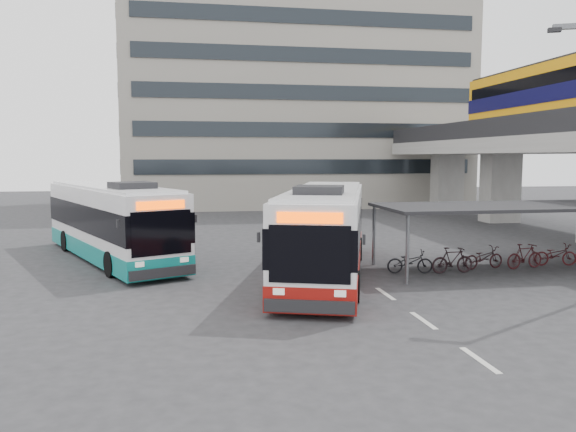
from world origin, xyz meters
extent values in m
plane|color=#28282B|center=(0.00, 0.00, 0.00)|extent=(120.00, 120.00, 0.00)
cube|color=gray|center=(17.00, 18.00, 2.30)|extent=(2.20, 1.60, 4.60)
cube|color=gray|center=(17.00, 26.00, 2.30)|extent=(2.20, 1.60, 4.60)
cube|color=gray|center=(17.00, 12.00, 5.05)|extent=(8.00, 32.00, 0.90)
cube|color=black|center=(13.25, 12.00, 6.05)|extent=(0.35, 32.00, 1.10)
cylinder|color=#595B60|center=(3.70, 4.80, 1.20)|extent=(0.12, 0.12, 2.40)
cylinder|color=#595B60|center=(3.70, 1.20, 1.20)|extent=(0.12, 0.12, 2.40)
cube|color=black|center=(8.50, 3.00, 2.48)|extent=(10.00, 4.00, 0.12)
imported|color=black|center=(4.50, 3.00, 0.45)|extent=(1.71, 0.60, 0.90)
imported|color=black|center=(6.10, 3.00, 0.50)|extent=(1.66, 0.47, 1.00)
imported|color=black|center=(7.70, 3.00, 0.45)|extent=(1.72, 0.60, 0.90)
imported|color=black|center=(9.30, 3.00, 0.50)|extent=(1.66, 0.47, 1.00)
imported|color=#350C0F|center=(10.90, 3.00, 0.45)|extent=(1.71, 0.60, 0.90)
cube|color=gray|center=(6.00, 36.00, 12.50)|extent=(30.00, 15.00, 25.00)
cube|color=beige|center=(2.50, -6.00, 0.01)|extent=(0.15, 1.60, 0.01)
cube|color=beige|center=(2.50, -3.00, 0.01)|extent=(0.15, 1.60, 0.01)
cube|color=beige|center=(2.50, 0.00, 0.01)|extent=(0.15, 1.60, 0.01)
cube|color=white|center=(1.27, 3.10, 1.79)|extent=(5.97, 11.94, 2.69)
cube|color=maroon|center=(1.27, 3.10, 0.54)|extent=(6.02, 11.99, 0.73)
cube|color=black|center=(1.27, 3.10, 1.91)|extent=(6.03, 11.98, 1.13)
cube|color=#FF4700|center=(-0.53, -2.49, 2.79)|extent=(1.69, 0.61, 0.29)
cube|color=black|center=(0.37, 0.30, 3.35)|extent=(1.90, 1.95, 0.27)
cylinder|color=black|center=(-0.99, -0.12, 0.49)|extent=(0.58, 1.02, 0.98)
cylinder|color=black|center=(3.38, 5.87, 0.49)|extent=(0.58, 1.02, 0.98)
cube|color=white|center=(-7.02, 7.99, 1.76)|extent=(7.01, 11.54, 2.65)
cube|color=#0D7A74|center=(-7.02, 7.99, 0.53)|extent=(7.07, 11.59, 0.72)
cube|color=black|center=(-7.02, 7.99, 1.88)|extent=(7.08, 11.58, 1.11)
cube|color=#FF4700|center=(-4.63, 2.73, 2.74)|extent=(1.60, 0.78, 0.29)
cube|color=black|center=(-5.83, 5.36, 3.29)|extent=(1.98, 2.01, 0.27)
cylinder|color=black|center=(-6.54, 4.15, 0.48)|extent=(0.66, 1.00, 0.96)
cylinder|color=black|center=(-7.31, 11.41, 0.48)|extent=(0.66, 1.00, 0.96)
imported|color=black|center=(-0.44, -1.05, 0.94)|extent=(0.76, 0.82, 1.89)
cube|color=#595B60|center=(7.49, -1.79, 8.16)|extent=(1.20, 0.62, 0.15)
cube|color=black|center=(6.97, -1.57, 8.08)|extent=(0.41, 0.31, 0.12)
camera|label=1|loc=(-3.60, -16.87, 4.38)|focal=35.00mm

